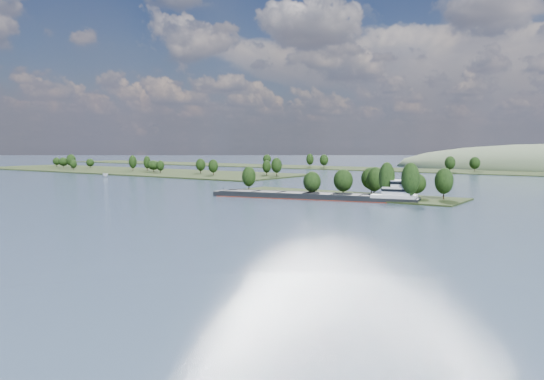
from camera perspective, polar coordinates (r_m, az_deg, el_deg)
The scene contains 6 objects.
ground at distance 171.54m, azimuth -1.85°, elevation -2.24°, with size 1800.00×1800.00×0.00m, color #374860.
tree_island at distance 217.89m, azimuth 9.06°, elevation 0.34°, with size 100.00×31.17×15.51m.
left_bank at distance 430.84m, azimuth -15.41°, elevation 2.05°, with size 300.00×80.00×13.65m.
back_shoreline at distance 427.49m, azimuth 21.96°, elevation 1.83°, with size 900.00×60.00×15.40m.
cargo_barge at distance 207.84m, azimuth 5.86°, elevation -0.60°, with size 82.82×28.15×11.19m.
motorboat at distance 361.40m, azimuth -17.48°, elevation 1.55°, with size 2.55×6.77×2.61m, color silver.
Camera 1 is at (100.88, -17.05, 21.60)m, focal length 35.00 mm.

